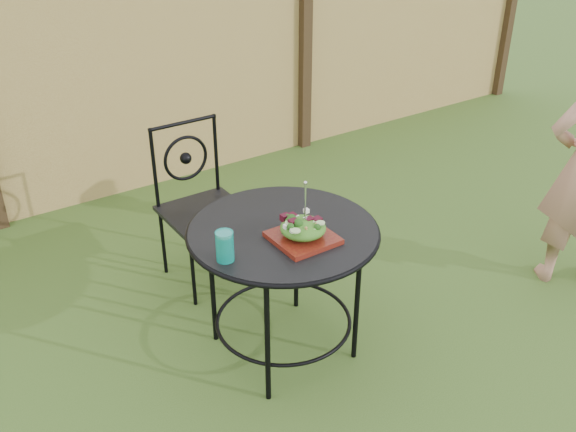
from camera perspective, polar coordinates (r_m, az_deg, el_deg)
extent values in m
plane|color=#2C4917|center=(3.64, 4.34, -9.19)|extent=(60.00, 60.00, 0.00)
cube|color=tan|center=(4.95, -11.50, 12.72)|extent=(8.00, 0.05, 1.80)
cube|color=black|center=(5.51, 1.52, 15.45)|extent=(0.09, 0.09, 1.90)
cube|color=black|center=(7.31, 19.19, 17.34)|extent=(0.09, 0.09, 1.90)
cylinder|color=black|center=(3.04, -0.44, -1.28)|extent=(0.90, 0.90, 0.02)
torus|color=black|center=(3.04, -0.44, -1.38)|extent=(0.92, 0.92, 0.02)
torus|color=black|center=(3.34, -0.41, -9.23)|extent=(0.70, 0.70, 0.02)
cylinder|color=black|center=(3.53, 0.75, -3.36)|extent=(0.03, 0.03, 0.71)
cylinder|color=black|center=(3.31, -6.74, -6.07)|extent=(0.03, 0.03, 0.71)
cylinder|color=black|center=(2.95, -1.84, -10.96)|extent=(0.03, 0.03, 0.71)
cylinder|color=black|center=(3.20, 6.16, -7.51)|extent=(0.03, 0.03, 0.71)
cube|color=black|center=(3.77, -7.36, 0.28)|extent=(0.46, 0.46, 0.03)
cylinder|color=black|center=(3.73, -9.34, 8.17)|extent=(0.42, 0.02, 0.02)
torus|color=black|center=(3.82, -9.08, 5.09)|extent=(0.28, 0.02, 0.28)
cylinder|color=black|center=(3.66, -8.45, -5.00)|extent=(0.02, 0.02, 0.44)
cylinder|color=black|center=(3.81, -3.08, -3.15)|extent=(0.02, 0.02, 0.44)
cylinder|color=black|center=(3.97, -11.04, -2.28)|extent=(0.02, 0.02, 0.44)
cylinder|color=black|center=(4.11, -5.99, -0.68)|extent=(0.02, 0.02, 0.44)
cylinder|color=black|center=(3.76, -11.79, 4.07)|extent=(0.02, 0.02, 0.50)
cylinder|color=black|center=(3.91, -6.42, 5.52)|extent=(0.02, 0.02, 0.50)
cube|color=#4E0B0C|center=(2.94, 1.33, -1.95)|extent=(0.27, 0.27, 0.02)
ellipsoid|color=#235614|center=(2.91, 1.34, -1.07)|extent=(0.21, 0.21, 0.08)
cylinder|color=silver|center=(2.85, 1.54, 1.25)|extent=(0.01, 0.01, 0.18)
cylinder|color=#0B8679|center=(2.78, -5.64, -2.68)|extent=(0.08, 0.08, 0.14)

